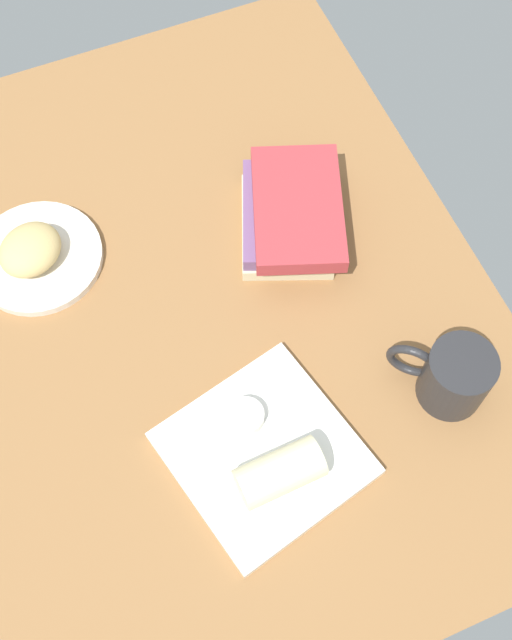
# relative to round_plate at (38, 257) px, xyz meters

# --- Properties ---
(dining_table) EXTENTS (1.10, 0.90, 0.04)m
(dining_table) POSITION_rel_round_plate_xyz_m (-0.17, -0.17, -0.03)
(dining_table) COLOR olive
(dining_table) RESTS_ON ground
(round_plate) EXTENTS (0.20, 0.20, 0.01)m
(round_plate) POSITION_rel_round_plate_xyz_m (0.00, 0.00, 0.00)
(round_plate) COLOR silver
(round_plate) RESTS_ON dining_table
(scone_pastry) EXTENTS (0.13, 0.13, 0.05)m
(scone_pastry) POSITION_rel_round_plate_xyz_m (-0.00, 0.01, 0.03)
(scone_pastry) COLOR tan
(scone_pastry) RESTS_ON round_plate
(square_plate) EXTENTS (0.28, 0.28, 0.02)m
(square_plate) POSITION_rel_round_plate_xyz_m (-0.42, -0.20, 0.00)
(square_plate) COLOR white
(square_plate) RESTS_ON dining_table
(sauce_cup) EXTENTS (0.05, 0.05, 0.02)m
(sauce_cup) POSITION_rel_round_plate_xyz_m (-0.37, -0.19, 0.02)
(sauce_cup) COLOR silver
(sauce_cup) RESTS_ON square_plate
(breakfast_wrap) EXTENTS (0.06, 0.12, 0.06)m
(breakfast_wrap) POSITION_rel_round_plate_xyz_m (-0.46, -0.20, 0.04)
(breakfast_wrap) COLOR beige
(breakfast_wrap) RESTS_ON square_plate
(book_stack) EXTENTS (0.25, 0.21, 0.08)m
(book_stack) POSITION_rel_round_plate_xyz_m (-0.10, -0.38, 0.03)
(book_stack) COLOR beige
(book_stack) RESTS_ON dining_table
(coffee_mug) EXTENTS (0.12, 0.12, 0.10)m
(coffee_mug) POSITION_rel_round_plate_xyz_m (-0.43, -0.47, 0.04)
(coffee_mug) COLOR #262628
(coffee_mug) RESTS_ON dining_table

